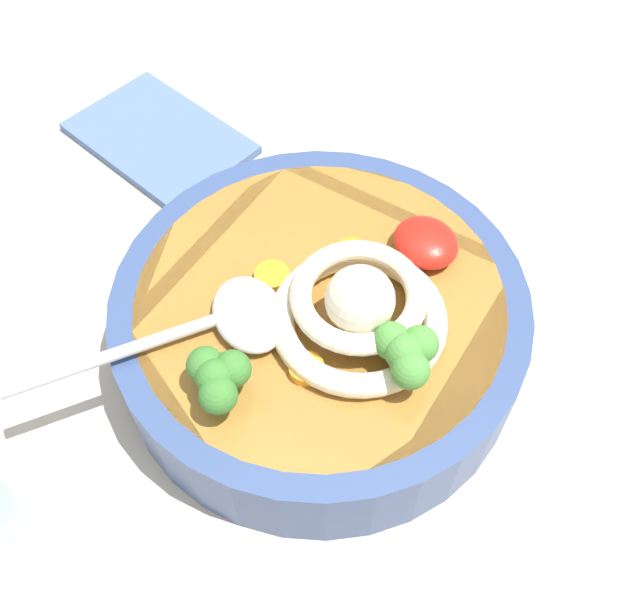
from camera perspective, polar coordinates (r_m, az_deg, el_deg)
The scene contains 11 objects.
table_slab at distance 54.04cm, azimuth -3.33°, elevation -3.68°, with size 134.78×134.78×3.24cm, color #BCB29E.
soup_bowl at distance 49.07cm, azimuth 0.00°, elevation -2.09°, with size 27.32×27.32×6.31cm.
noodle_pile at distance 44.26cm, azimuth 3.08°, elevation -0.89°, with size 12.12×11.88×4.87cm.
soup_spoon at distance 44.88cm, azimuth -7.27°, elevation -1.91°, with size 6.95×17.53×1.60cm.
chili_sauce_dollop at distance 48.58cm, azimuth 8.33°, elevation 4.29°, with size 4.57×4.11×2.06cm, color red.
broccoli_floret_beside_chili at distance 41.29cm, azimuth -8.06°, elevation -6.27°, with size 4.35×3.74×3.44cm.
broccoli_floret_far at distance 41.93cm, azimuth 6.81°, elevation -4.35°, with size 4.48×3.86×3.54cm.
carrot_slice_beside_noodles at distance 47.02cm, azimuth -3.96°, elevation 1.20°, with size 2.31×2.31×0.62cm, color orange.
carrot_slice_extra_b at distance 48.54cm, azimuth 2.52°, elevation 3.62°, with size 2.09×2.09×0.63cm, color orange.
carrot_slice_rear at distance 43.30cm, azimuth -1.08°, elevation -5.65°, with size 2.14×2.14×0.64cm, color orange.
folded_napkin at distance 67.12cm, azimuth -12.53°, elevation 12.11°, with size 15.52×10.15×0.80cm, color #4C6693.
Camera 1 is at (-25.30, 14.09, 47.25)cm, focal length 40.60 mm.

